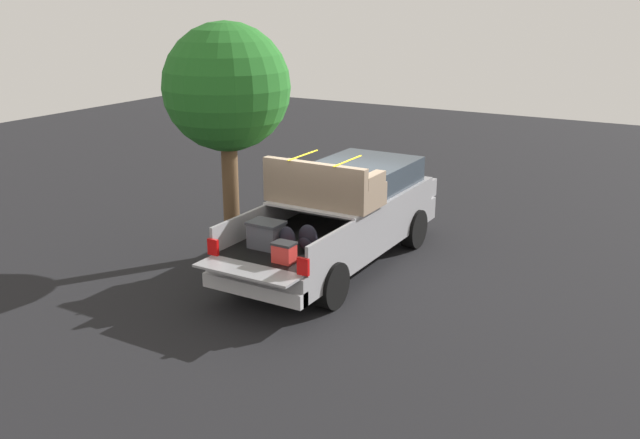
# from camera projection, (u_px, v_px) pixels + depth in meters

# --- Properties ---
(ground_plane) EXTENTS (40.00, 40.00, 0.00)m
(ground_plane) POSITION_uv_depth(u_px,v_px,m) (335.00, 265.00, 13.75)
(ground_plane) COLOR black
(pickup_truck) EXTENTS (6.05, 2.08, 2.23)m
(pickup_truck) POSITION_uv_depth(u_px,v_px,m) (344.00, 214.00, 13.74)
(pickup_truck) COLOR gray
(pickup_truck) RESTS_ON ground_plane
(tree_background) EXTENTS (2.44, 2.44, 4.60)m
(tree_background) POSITION_uv_depth(u_px,v_px,m) (227.00, 89.00, 13.31)
(tree_background) COLOR brown
(tree_background) RESTS_ON ground_plane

